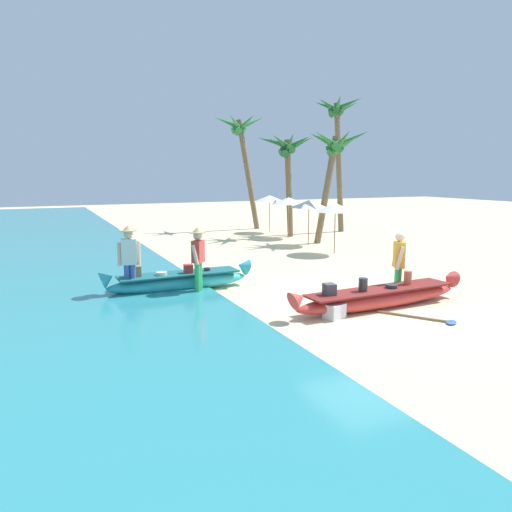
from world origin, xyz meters
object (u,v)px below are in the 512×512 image
palm_tree_far_behind (287,152)px  cooler_box (334,311)px  palm_tree_mid_cluster (338,124)px  boat_cyan_midground (179,281)px  paddle (427,319)px  person_vendor_hatted (198,256)px  palm_tree_tall_inland (335,151)px  person_tourist_customer (399,262)px  palm_tree_leaning_seaward (242,139)px  boat_red_foreground (380,297)px  person_vendor_assistant (129,256)px

palm_tree_far_behind → cooler_box: size_ratio=11.69×
cooler_box → palm_tree_mid_cluster: bearing=38.4°
boat_cyan_midground → paddle: (4.01, -4.59, -0.24)m
person_vendor_hatted → palm_tree_mid_cluster: (10.57, 9.65, 4.49)m
palm_tree_tall_inland → palm_tree_mid_cluster: 4.16m
person_tourist_customer → palm_tree_mid_cluster: size_ratio=0.24×
boat_cyan_midground → palm_tree_mid_cluster: bearing=39.7°
cooler_box → palm_tree_far_behind: bearing=48.5°
palm_tree_leaning_seaward → palm_tree_mid_cluster: 5.06m
palm_tree_tall_inland → palm_tree_far_behind: 2.70m
palm_tree_mid_cluster → person_vendor_hatted: bearing=-137.6°
palm_tree_leaning_seaward → cooler_box: palm_tree_leaning_seaward is taller
boat_red_foreground → boat_cyan_midground: 5.06m
person_vendor_hatted → palm_tree_leaning_seaward: palm_tree_leaning_seaward is taller
palm_tree_mid_cluster → cooler_box: bearing=-124.0°
person_tourist_customer → paddle: 1.93m
person_vendor_hatted → palm_tree_far_behind: palm_tree_far_behind is taller
palm_tree_far_behind → cooler_box: (-5.38, -12.15, -3.84)m
palm_tree_leaning_seaward → cooler_box: 17.18m
palm_tree_leaning_seaward → palm_tree_far_behind: palm_tree_leaning_seaward is taller
palm_tree_leaning_seaward → paddle: (-2.97, -16.77, -4.76)m
person_tourist_customer → palm_tree_leaning_seaward: 15.82m
person_vendor_hatted → paddle: 5.52m
palm_tree_mid_cluster → paddle: 16.26m
boat_cyan_midground → palm_tree_tall_inland: size_ratio=0.82×
person_vendor_hatted → palm_tree_leaning_seaward: size_ratio=0.28×
boat_cyan_midground → person_vendor_hatted: bearing=-58.4°
boat_red_foreground → person_vendor_hatted: 4.47m
person_vendor_assistant → cooler_box: person_vendor_assistant is taller
person_tourist_customer → palm_tree_mid_cluster: (6.31, 12.06, 4.56)m
palm_tree_tall_inland → palm_tree_mid_cluster: size_ratio=0.72×
boat_red_foreground → boat_cyan_midground: boat_cyan_midground is taller
palm_tree_tall_inland → cooler_box: 12.14m
cooler_box → paddle: cooler_box is taller
palm_tree_far_behind → paddle: size_ratio=3.40×
boat_red_foreground → palm_tree_mid_cluster: 15.35m
palm_tree_leaning_seaward → palm_tree_mid_cluster: palm_tree_mid_cluster is taller
palm_tree_tall_inland → palm_tree_far_behind: size_ratio=1.01×
boat_red_foreground → palm_tree_leaning_seaward: palm_tree_leaning_seaward is taller
palm_tree_far_behind → boat_red_foreground: bearing=-108.5°
palm_tree_tall_inland → palm_tree_leaning_seaward: palm_tree_leaning_seaward is taller
person_vendor_assistant → palm_tree_far_behind: size_ratio=0.36×
boat_cyan_midground → palm_tree_mid_cluster: size_ratio=0.59×
person_tourist_customer → palm_tree_far_behind: palm_tree_far_behind is taller
boat_cyan_midground → person_vendor_assistant: bearing=-175.6°
palm_tree_far_behind → palm_tree_tall_inland: bearing=-69.4°
person_vendor_hatted → palm_tree_mid_cluster: palm_tree_mid_cluster is taller
person_vendor_hatted → person_vendor_assistant: person_vendor_assistant is taller
boat_red_foreground → palm_tree_far_behind: palm_tree_far_behind is taller
boat_red_foreground → person_vendor_assistant: size_ratio=2.70×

